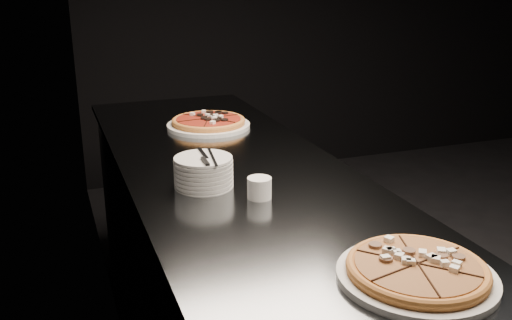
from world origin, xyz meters
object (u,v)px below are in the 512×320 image
object	(u,v)px
counter	(243,296)
cutlery	(207,158)
ramekin	(259,187)
pizza_tomato	(209,122)
plate_stack	(204,172)
pizza_mushroom	(417,271)

from	to	relation	value
counter	cutlery	world-z (taller)	cutlery
cutlery	ramekin	world-z (taller)	cutlery
ramekin	pizza_tomato	bearing A→B (deg)	84.50
pizza_tomato	counter	bearing A→B (deg)	-95.55
counter	plate_stack	bearing A→B (deg)	-155.58
pizza_tomato	plate_stack	distance (m)	0.70
pizza_tomato	cutlery	bearing A→B (deg)	-106.18
pizza_mushroom	plate_stack	bearing A→B (deg)	111.48
plate_stack	ramekin	world-z (taller)	plate_stack
pizza_tomato	plate_stack	bearing A→B (deg)	-107.05
pizza_tomato	cutlery	size ratio (longest dim) A/B	1.87
plate_stack	pizza_mushroom	bearing A→B (deg)	-68.52
plate_stack	ramekin	distance (m)	0.20
pizza_mushroom	pizza_tomato	world-z (taller)	pizza_tomato
pizza_mushroom	cutlery	size ratio (longest dim) A/B	1.93
counter	plate_stack	distance (m)	0.53
ramekin	pizza_mushroom	bearing A→B (deg)	-74.81
cutlery	ramekin	bearing A→B (deg)	-46.27
plate_stack	cutlery	size ratio (longest dim) A/B	0.95
counter	pizza_mushroom	bearing A→B (deg)	-80.41
counter	ramekin	distance (m)	0.54
pizza_mushroom	ramekin	xyz separation A→B (m)	(-0.15, 0.55, 0.01)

